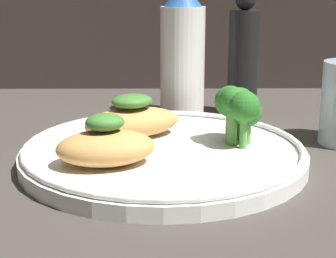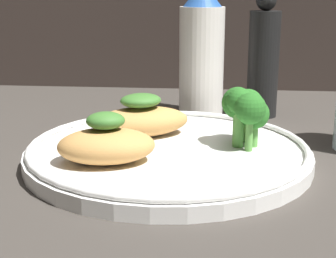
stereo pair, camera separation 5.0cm
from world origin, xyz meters
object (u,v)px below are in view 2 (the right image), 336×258
plate (168,152)px  pepper_grinder (263,60)px  sauce_bottle (202,53)px  broccoli_bunch (246,108)px

plate → pepper_grinder: bearing=61.8°
sauce_bottle → broccoli_bunch: bearing=-74.7°
plate → broccoli_bunch: broccoli_bunch is taller
sauce_bottle → pepper_grinder: size_ratio=1.06×
broccoli_bunch → sauce_bottle: size_ratio=0.34×
sauce_bottle → plate: bearing=-97.4°
pepper_grinder → sauce_bottle: bearing=180.0°
plate → sauce_bottle: bearing=82.6°
pepper_grinder → plate: bearing=-118.2°
sauce_bottle → pepper_grinder: (8.15, -0.00, -0.84)cm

